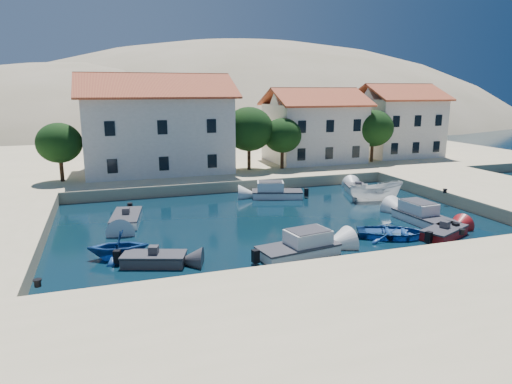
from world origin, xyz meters
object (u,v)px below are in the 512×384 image
at_px(building_right, 397,119).
at_px(rowboat_south, 393,237).
at_px(cabin_cruiser_east, 424,217).
at_px(boat_east, 375,201).
at_px(cabin_cruiser_south, 298,248).
at_px(building_mid, 314,124).
at_px(building_left, 157,122).

xyz_separation_m(building_right, rowboat_south, (-18.15, -25.78, -5.47)).
distance_m(building_right, cabin_cruiser_east, 28.22).
height_order(rowboat_south, boat_east, boat_east).
relative_size(cabin_cruiser_south, rowboat_south, 1.08).
bearing_deg(building_right, rowboat_south, -125.14).
bearing_deg(cabin_cruiser_south, building_mid, 53.53).
height_order(building_left, rowboat_south, building_left).
height_order(building_mid, boat_east, building_mid).
bearing_deg(building_left, building_right, 3.81).
bearing_deg(building_left, cabin_cruiser_east, -54.22).
bearing_deg(building_right, cabin_cruiser_east, -120.91).
xyz_separation_m(building_right, cabin_cruiser_east, (-14.27, -23.83, -5.00)).
bearing_deg(cabin_cruiser_east, building_left, 32.45).
relative_size(building_right, boat_east, 2.02).
height_order(building_right, rowboat_south, building_right).
bearing_deg(building_right, building_mid, -175.24).
relative_size(cabin_cruiser_south, boat_east, 1.05).
height_order(building_left, building_right, building_left).
distance_m(building_mid, cabin_cruiser_east, 23.43).
height_order(cabin_cruiser_south, rowboat_south, cabin_cruiser_south).
bearing_deg(rowboat_south, boat_east, -2.40).
height_order(cabin_cruiser_south, cabin_cruiser_east, same).
relative_size(building_mid, rowboat_south, 2.31).
xyz_separation_m(building_right, cabin_cruiser_south, (-25.23, -26.89, -5.00)).
bearing_deg(boat_east, cabin_cruiser_east, -173.10).
height_order(building_mid, rowboat_south, building_mid).
distance_m(building_left, building_right, 30.07).
height_order(building_right, boat_east, building_right).
bearing_deg(rowboat_south, cabin_cruiser_east, -39.44).
relative_size(building_left, cabin_cruiser_south, 3.00).
xyz_separation_m(building_left, boat_east, (16.16, -15.07, -5.94)).
distance_m(building_right, rowboat_south, 31.99).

